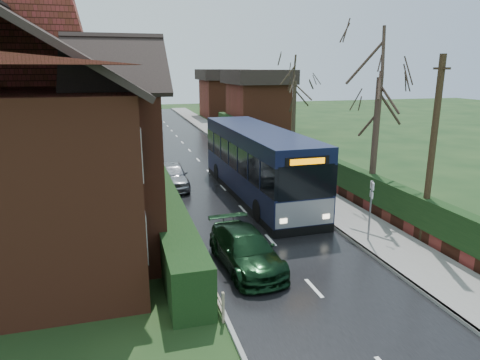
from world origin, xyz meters
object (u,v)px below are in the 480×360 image
object	(u,v)px
car_silver	(172,175)
bus_stop_sign	(371,203)
car_green	(246,249)
telegraph_pole	(432,152)
bus	(258,163)
brick_house	(31,130)

from	to	relation	value
car_silver	bus_stop_sign	distance (m)	12.10
car_green	telegraph_pole	bearing A→B (deg)	-1.99
bus	car_silver	xyz separation A→B (m)	(-4.20, 3.00, -1.07)
bus	car_silver	size ratio (longest dim) A/B	2.83
brick_house	telegraph_pole	bearing A→B (deg)	-17.24
telegraph_pole	car_silver	bearing A→B (deg)	134.67
bus	bus_stop_sign	xyz separation A→B (m)	(2.22, -7.22, -0.13)
car_green	car_silver	bearing A→B (deg)	92.79
brick_house	car_silver	xyz separation A→B (m)	(5.93, 6.20, -3.66)
car_silver	bus_stop_sign	world-z (taller)	bus_stop_sign
brick_house	car_green	bearing A→B (deg)	-33.31
car_green	bus_stop_sign	distance (m)	5.36
bus	telegraph_pole	bearing A→B (deg)	-61.50
brick_house	car_green	world-z (taller)	brick_house
brick_house	telegraph_pole	distance (m)	15.18
brick_house	bus	world-z (taller)	brick_house
brick_house	telegraph_pole	xyz separation A→B (m)	(14.48, -4.50, -0.75)
bus_stop_sign	bus	bearing A→B (deg)	125.29
car_green	brick_house	bearing A→B (deg)	143.19
brick_house	telegraph_pole	size ratio (longest dim) A/B	2.04
bus	car_green	world-z (taller)	bus
car_green	telegraph_pole	world-z (taller)	telegraph_pole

